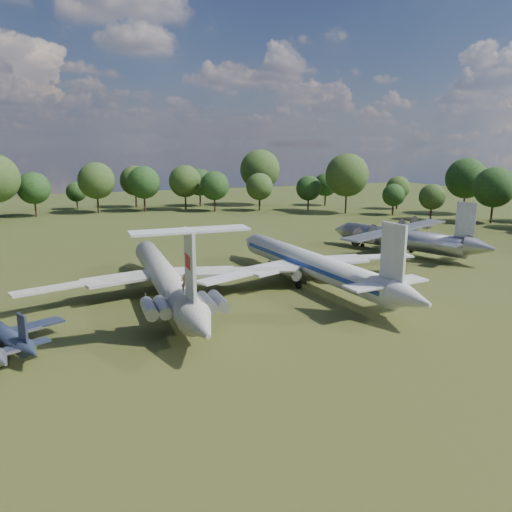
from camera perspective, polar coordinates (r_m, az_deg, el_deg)
name	(u,v)px	position (r m, az deg, el deg)	size (l,w,h in m)	color
ground	(202,302)	(60.51, -6.18, -5.25)	(300.00, 300.00, 0.00)	#1E3913
il62_airliner	(165,282)	(61.58, -10.41, -2.96)	(34.14, 44.38, 4.35)	#B3B3AF
tu104_jet	(311,268)	(67.50, 6.33, -1.41)	(33.23, 44.30, 4.43)	silver
an12_transport	(402,241)	(89.69, 16.31, 1.61)	(28.97, 32.38, 4.26)	#96989E
small_prop_west	(4,337)	(52.06, -26.89, -8.28)	(11.46, 15.63, 2.29)	black
person_on_il62	(185,283)	(49.18, -8.15, -3.06)	(0.70, 0.46, 1.92)	#996A4D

